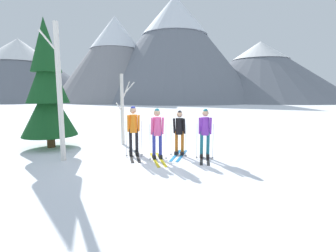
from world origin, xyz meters
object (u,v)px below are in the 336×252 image
skier_in_purple (205,130)px  pine_tree_near (48,90)px  skier_in_orange (133,128)px  birch_tree_tall (59,92)px  skier_in_black (179,131)px  skier_in_pink (157,131)px  birch_tree_slender (123,108)px

skier_in_purple → pine_tree_near: bearing=161.7°
skier_in_orange → birch_tree_tall: birch_tree_tall is taller
pine_tree_near → skier_in_black: bearing=-17.1°
skier_in_black → skier_in_purple: size_ratio=0.96×
pine_tree_near → birch_tree_tall: 2.44m
skier_in_orange → skier_in_pink: (0.84, -0.49, -0.04)m
pine_tree_near → birch_tree_slender: 3.07m
skier_in_black → birch_tree_tall: birch_tree_tall is taller
skier_in_orange → skier_in_black: skier_in_orange is taller
skier_in_orange → skier_in_purple: (2.49, -0.44, -0.05)m
birch_tree_slender → pine_tree_near: bearing=-172.0°
skier_in_black → pine_tree_near: bearing=162.9°
skier_in_orange → birch_tree_tall: 2.67m
skier_in_purple → birch_tree_slender: 3.99m
skier_in_black → skier_in_purple: (0.84, -0.40, 0.08)m
skier_in_orange → pine_tree_near: (-3.56, 1.57, 1.36)m
skier_in_pink → birch_tree_slender: bearing=120.6°
birch_tree_tall → skier_in_orange: bearing=12.7°
skier_in_orange → skier_in_purple: skier_in_orange is taller
skier_in_orange → birch_tree_tall: (-2.31, -0.52, 1.25)m
skier_in_purple → birch_tree_slender: (-3.11, 2.42, 0.63)m
skier_in_purple → pine_tree_near: 6.53m
skier_in_orange → birch_tree_tall: bearing=-167.3°
skier_in_pink → birch_tree_tall: bearing=-179.4°
skier_in_pink → pine_tree_near: (-4.40, 2.05, 1.41)m
birch_tree_tall → birch_tree_slender: (1.68, 2.50, -0.67)m
skier_in_orange → birch_tree_slender: 2.15m
birch_tree_tall → birch_tree_slender: bearing=56.1°
skier_in_pink → pine_tree_near: pine_tree_near is taller
skier_in_black → birch_tree_slender: birch_tree_slender is taller
skier_in_purple → birch_tree_tall: bearing=-179.0°
skier_in_orange → skier_in_pink: bearing=-30.2°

